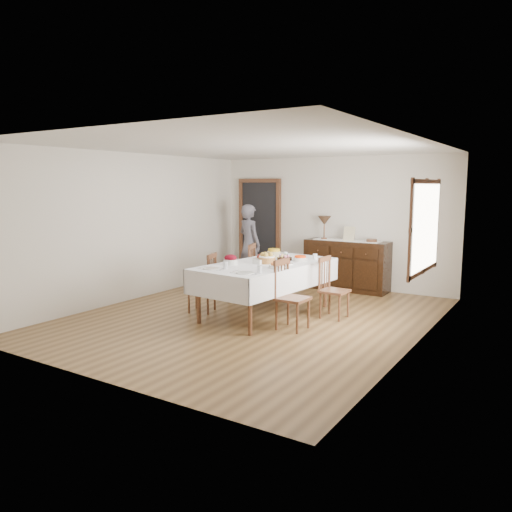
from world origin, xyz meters
The scene contains 26 objects.
ground centered at (0.00, 0.00, 0.00)m, with size 6.00×6.00×0.00m, color brown.
room_shell centered at (-0.15, 0.42, 1.64)m, with size 5.02×6.02×2.65m.
dining_table centered at (0.10, 0.25, 0.73)m, with size 1.45×2.51×0.83m.
chair_left_near centered at (-0.84, -0.12, 0.48)m, with size 0.50×0.50×0.96m.
chair_left_far centered at (-0.70, 0.82, 0.52)m, with size 0.54×0.54×1.03m.
chair_right_near centered at (0.78, -0.24, 0.50)m, with size 0.42×0.42×0.99m.
chair_right_far centered at (1.04, 0.65, 0.48)m, with size 0.41×0.41×0.94m.
sideboard centered at (0.45, 2.72, 0.49)m, with size 1.62×0.59×0.97m.
person centered at (-1.53, 2.27, 0.88)m, with size 0.55×0.35×1.76m, color slate.
bread_basket centered at (0.11, 0.25, 0.90)m, with size 0.27×0.27×0.17m.
egg_basket centered at (0.18, 0.69, 0.86)m, with size 0.25×0.25×0.10m.
ham_platter_a centered at (-0.18, 0.57, 0.85)m, with size 0.31×0.31×0.11m.
ham_platter_b centered at (0.39, 0.30, 0.86)m, with size 0.27×0.27×0.11m.
beet_bowl centered at (-0.29, -0.17, 0.90)m, with size 0.22×0.22×0.16m.
carrot_bowl centered at (0.46, 0.70, 0.87)m, with size 0.21×0.21×0.09m.
pineapple_bowl centered at (-0.18, 0.96, 0.89)m, with size 0.24×0.24×0.13m.
casserole_dish centered at (0.48, -0.07, 0.86)m, with size 0.27×0.27×0.08m.
butter_dish centered at (0.02, 0.11, 0.86)m, with size 0.15×0.10×0.07m.
setting_left centered at (-0.27, -0.58, 0.85)m, with size 0.43×0.31×0.10m.
setting_right centered at (0.35, -0.63, 0.85)m, with size 0.43×0.31×0.10m.
glass_far_a centered at (0.02, 1.00, 0.87)m, with size 0.07×0.07×0.09m.
glass_far_b centered at (0.56, 1.04, 0.87)m, with size 0.07×0.07×0.09m.
runner centered at (0.45, 2.71, 0.98)m, with size 1.30×0.35×0.01m.
table_lamp centered at (-0.04, 2.70, 1.33)m, with size 0.26×0.26×0.46m.
picture_frame centered at (0.51, 2.63, 1.11)m, with size 0.22×0.08×0.28m.
deco_bowl centered at (0.94, 2.69, 1.00)m, with size 0.20×0.20×0.06m.
Camera 1 is at (4.07, -6.35, 2.03)m, focal length 35.00 mm.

